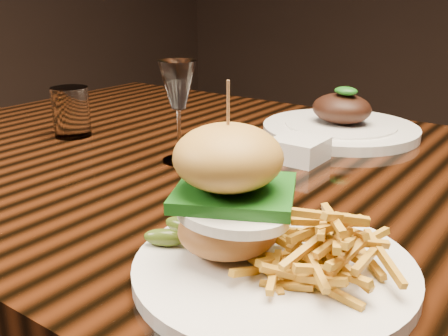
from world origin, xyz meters
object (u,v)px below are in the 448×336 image
Objects in this scene: burger_plate at (270,229)px; far_dish at (340,125)px; wine_glass at (178,89)px; dining_table at (303,225)px.

burger_plate is 0.55m from far_dish.
dining_table is at bearing 13.44° from wine_glass.
wine_glass is 0.35m from far_dish.
wine_glass is at bearing -114.78° from far_dish.
burger_plate reaches higher than far_dish.
dining_table is 0.31m from burger_plate.
wine_glass reaches higher than far_dish.
dining_table is at bearing 96.21° from burger_plate.
dining_table is 0.28m from far_dish.
burger_plate is at bearing -73.18° from far_dish.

